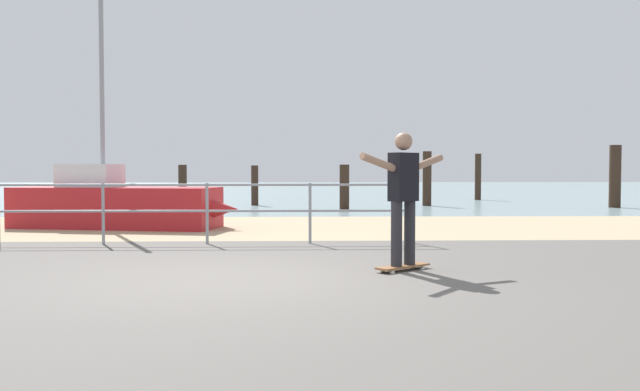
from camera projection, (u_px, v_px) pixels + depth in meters
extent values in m
cube|color=#605B56|center=(229.00, 298.00, 6.50)|extent=(24.00, 10.00, 0.04)
cube|color=tan|center=(269.00, 227.00, 14.49)|extent=(24.00, 6.00, 0.04)
cube|color=#849EA3|center=(290.00, 190.00, 42.46)|extent=(72.00, 50.00, 0.04)
cylinder|color=gray|center=(103.00, 214.00, 11.00)|extent=(0.05, 0.05, 1.05)
cylinder|color=gray|center=(207.00, 214.00, 11.05)|extent=(0.05, 0.05, 1.05)
cylinder|color=gray|center=(310.00, 214.00, 11.10)|extent=(0.05, 0.05, 1.05)
cylinder|color=gray|center=(412.00, 214.00, 11.15)|extent=(0.05, 0.05, 1.05)
cylinder|color=gray|center=(155.00, 185.00, 11.00)|extent=(8.72, 0.04, 0.04)
cylinder|color=gray|center=(155.00, 211.00, 11.02)|extent=(8.72, 0.04, 0.04)
cube|color=#B21E23|center=(116.00, 208.00, 14.18)|extent=(4.59, 2.25, 0.90)
cone|color=#B21E23|center=(213.00, 209.00, 13.81)|extent=(1.23, 0.97, 0.77)
cylinder|color=gray|center=(102.00, 92.00, 14.14)|extent=(0.10, 0.10, 4.10)
cube|color=silver|center=(90.00, 176.00, 14.26)|extent=(1.36, 1.12, 0.50)
cube|color=brown|center=(403.00, 266.00, 8.12)|extent=(0.75, 0.66, 0.02)
cylinder|color=silver|center=(392.00, 273.00, 7.88)|extent=(0.07, 0.06, 0.06)
cylinder|color=silver|center=(383.00, 271.00, 8.01)|extent=(0.07, 0.06, 0.06)
cylinder|color=silver|center=(423.00, 268.00, 8.25)|extent=(0.07, 0.06, 0.06)
cylinder|color=silver|center=(413.00, 267.00, 8.37)|extent=(0.07, 0.06, 0.06)
cylinder|color=#26262B|center=(397.00, 234.00, 8.03)|extent=(0.14, 0.14, 0.80)
cylinder|color=#26262B|center=(410.00, 233.00, 8.19)|extent=(0.14, 0.14, 0.80)
cube|color=black|center=(403.00, 177.00, 8.08)|extent=(0.41, 0.38, 0.60)
sphere|color=#9E755B|center=(404.00, 141.00, 8.06)|extent=(0.22, 0.22, 0.22)
cylinder|color=#9E755B|center=(378.00, 162.00, 7.79)|extent=(0.49, 0.42, 0.23)
cylinder|color=#9E755B|center=(427.00, 163.00, 8.36)|extent=(0.49, 0.42, 0.23)
cylinder|color=#332319|center=(108.00, 183.00, 26.08)|extent=(0.37, 0.37, 1.49)
cylinder|color=#332319|center=(183.00, 184.00, 25.78)|extent=(0.33, 0.33, 1.48)
cylinder|color=#332319|center=(255.00, 186.00, 23.20)|extent=(0.25, 0.25, 1.44)
cylinder|color=#332319|center=(344.00, 187.00, 20.88)|extent=(0.31, 0.31, 1.45)
cylinder|color=#332319|center=(427.00, 179.00, 22.88)|extent=(0.31, 0.31, 1.93)
cylinder|color=#332319|center=(478.00, 177.00, 27.46)|extent=(0.26, 0.26, 1.96)
cylinder|color=#332319|center=(615.00, 177.00, 21.78)|extent=(0.38, 0.38, 2.10)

